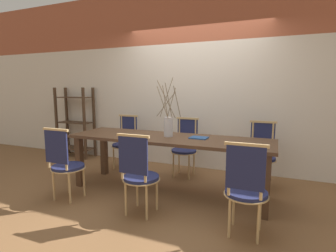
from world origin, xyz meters
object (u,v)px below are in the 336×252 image
Objects in this scene: chair_near_center at (246,188)px; chair_far_center at (261,152)px; dining_table at (168,144)px; book_stack at (199,138)px; shelving_rack at (75,123)px; vase_centerpiece at (168,125)px.

chair_near_center is 1.00× the size of chair_far_center.
dining_table is at bearing 32.75° from chair_far_center.
shelving_rack reaches higher than book_stack.
book_stack is 3.11m from shelving_rack.
chair_near_center reaches higher than dining_table.
chair_far_center is 1.45m from vase_centerpiece.
vase_centerpiece is 0.45m from book_stack.
chair_near_center is 3.97× the size of book_stack.
chair_near_center and chair_far_center have the same top height.
chair_near_center is at bearing -26.20° from shelving_rack.
shelving_rack is (-2.95, 0.97, -0.07)m from book_stack.
vase_centerpiece is at bearing 31.18° from chair_far_center.
vase_centerpiece is (-1.18, -0.72, 0.43)m from chair_far_center.
chair_near_center is (1.11, -0.75, -0.18)m from dining_table.
chair_far_center is 3.73m from shelving_rack.
chair_near_center is at bearing -49.59° from book_stack.
chair_near_center is at bearing -34.09° from dining_table.
chair_near_center is 0.66× the size of shelving_rack.
book_stack reaches higher than dining_table.
dining_table is 0.26m from vase_centerpiece.
vase_centerpiece is 3.36× the size of book_stack.
vase_centerpiece reaches higher than chair_near_center.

